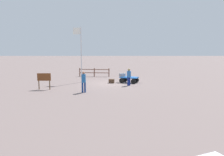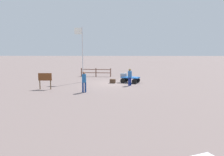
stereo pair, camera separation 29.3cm
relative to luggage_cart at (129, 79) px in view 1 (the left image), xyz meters
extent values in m
plane|color=#71605D|center=(1.59, 0.44, -0.42)|extent=(120.00, 120.00, 0.00)
cube|color=#1D59AC|center=(-0.02, 0.01, 0.12)|extent=(1.97, 1.56, 0.10)
cube|color=#1D59AC|center=(0.73, -0.32, 0.12)|extent=(0.43, 0.85, 0.10)
cylinder|color=black|center=(0.74, 0.21, -0.18)|extent=(0.50, 0.31, 0.50)
cylinder|color=black|center=(0.34, -0.68, -0.18)|extent=(0.50, 0.31, 0.50)
cylinder|color=black|center=(-0.38, 0.70, -0.18)|extent=(0.50, 0.31, 0.50)
cylinder|color=black|center=(-0.77, -0.19, -0.18)|extent=(0.50, 0.31, 0.50)
cube|color=gray|center=(0.66, -0.35, 0.34)|extent=(0.66, 0.38, 0.33)
cube|color=#483222|center=(1.75, 0.16, -0.23)|extent=(0.59, 0.48, 0.39)
cylinder|color=navy|center=(0.06, 1.61, -0.03)|extent=(0.14, 0.14, 0.79)
cylinder|color=navy|center=(0.21, 1.74, -0.03)|extent=(0.14, 0.14, 0.79)
cylinder|color=#2C64AD|center=(0.13, 1.67, 0.65)|extent=(0.53, 0.53, 0.58)
sphere|color=olive|center=(0.13, 1.67, 1.06)|extent=(0.23, 0.23, 0.23)
cylinder|color=navy|center=(3.86, 4.82, -0.02)|extent=(0.14, 0.14, 0.80)
cylinder|color=navy|center=(4.06, 4.87, -0.02)|extent=(0.14, 0.14, 0.80)
cylinder|color=#225FA2|center=(3.96, 4.84, 0.71)|extent=(0.41, 0.41, 0.66)
sphere|color=#925C43|center=(3.96, 4.84, 1.15)|extent=(0.21, 0.21, 0.21)
cylinder|color=silver|center=(4.80, -0.43, 2.36)|extent=(0.10, 0.10, 5.56)
cube|color=white|center=(5.22, -0.43, 4.72)|extent=(0.73, 0.15, 0.64)
cylinder|color=#4C3319|center=(7.00, 3.60, -0.05)|extent=(0.08, 0.08, 0.76)
cylinder|color=#4C3319|center=(7.92, 3.60, -0.05)|extent=(0.08, 0.08, 0.76)
cube|color=brown|center=(7.46, 3.60, 0.65)|extent=(1.15, 0.06, 0.64)
cylinder|color=brown|center=(2.06, -4.58, 0.08)|extent=(0.12, 0.12, 1.00)
cylinder|color=brown|center=(3.84, -4.72, 0.08)|extent=(0.12, 0.12, 1.00)
cylinder|color=brown|center=(5.61, -4.87, 0.08)|extent=(0.12, 0.12, 1.00)
cube|color=brown|center=(3.84, -4.72, 0.43)|extent=(3.55, 0.37, 0.08)
cube|color=brown|center=(3.84, -4.72, 0.03)|extent=(3.55, 0.37, 0.08)
camera|label=1|loc=(1.71, 23.07, 3.32)|focal=37.28mm
camera|label=2|loc=(1.42, 23.07, 3.32)|focal=37.28mm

